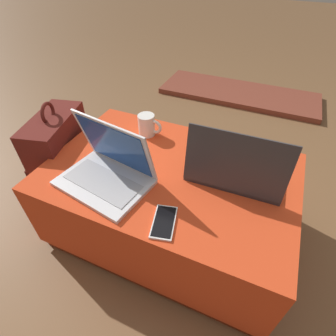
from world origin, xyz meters
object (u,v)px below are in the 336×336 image
backpack (62,160)px  coffee_mug (147,125)px  laptop_near (108,170)px  laptop_far (235,169)px  cell_phone (164,222)px

backpack → coffee_mug: backpack is taller
backpack → laptop_near: bearing=55.5°
laptop_near → coffee_mug: size_ratio=3.17×
laptop_near → laptop_far: size_ratio=1.02×
cell_phone → backpack: (-0.71, 0.26, -0.16)m
laptop_near → coffee_mug: 0.34m
laptop_far → laptop_near: bearing=22.5°
laptop_far → backpack: size_ratio=0.66×
cell_phone → laptop_near: bearing=-33.9°
cell_phone → coffee_mug: (-0.29, 0.45, 0.05)m
laptop_far → cell_phone: bearing=60.2°
laptop_near → laptop_far: (0.45, 0.20, -0.00)m
laptop_far → backpack: bearing=1.3°
cell_phone → coffee_mug: size_ratio=1.28×
laptop_near → laptop_far: bearing=33.7°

